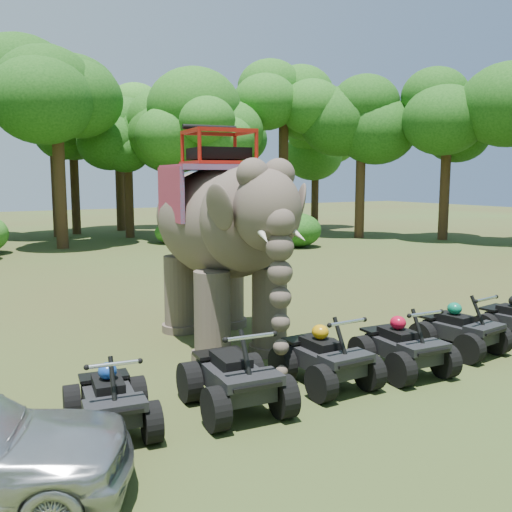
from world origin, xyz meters
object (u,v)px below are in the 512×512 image
(atv_0, at_px, (110,391))
(atv_4, at_px, (460,322))
(elephant, at_px, (221,235))
(atv_2, at_px, (325,349))
(atv_1, at_px, (235,367))
(atv_3, at_px, (403,339))

(atv_0, distance_m, atv_4, 7.27)
(elephant, relative_size, atv_0, 3.44)
(atv_2, bearing_deg, atv_1, -176.74)
(atv_0, relative_size, atv_1, 0.88)
(elephant, xyz_separation_m, atv_4, (3.86, -3.19, -1.71))
(elephant, bearing_deg, atv_0, -129.40)
(atv_2, height_order, atv_3, atv_2)
(elephant, relative_size, atv_1, 3.05)
(elephant, distance_m, atv_3, 4.34)
(elephant, relative_size, atv_4, 3.30)
(atv_4, bearing_deg, atv_0, 173.95)
(atv_0, height_order, atv_4, atv_4)
(atv_3, bearing_deg, atv_1, -176.90)
(atv_1, height_order, atv_2, atv_1)
(atv_0, distance_m, atv_2, 3.74)
(atv_0, bearing_deg, atv_2, 7.27)
(atv_2, distance_m, atv_4, 3.54)
(atv_1, bearing_deg, atv_4, 7.92)
(atv_0, height_order, atv_2, atv_2)
(atv_1, height_order, atv_4, atv_1)
(atv_4, bearing_deg, atv_3, -177.35)
(elephant, bearing_deg, atv_2, -76.98)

